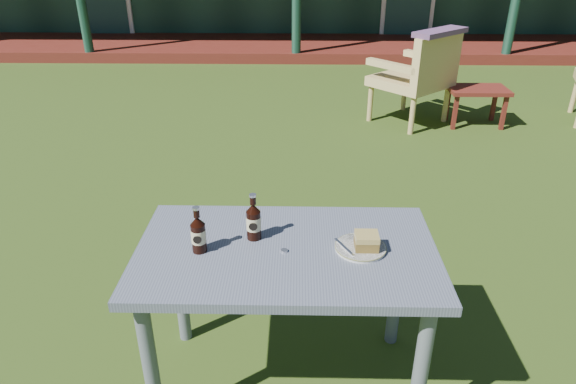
{
  "coord_description": "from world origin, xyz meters",
  "views": [
    {
      "loc": [
        0.04,
        -3.32,
        1.85
      ],
      "look_at": [
        0.0,
        -1.3,
        0.82
      ],
      "focal_mm": 32.0,
      "sensor_mm": 36.0,
      "label": 1
    }
  ],
  "objects_px": {
    "cake_slice": "(367,241)",
    "armchair_left": "(419,74)",
    "plate": "(360,248)",
    "cola_bottle_near": "(254,221)",
    "side_table": "(477,93)",
    "cola_bottle_far": "(198,234)",
    "cafe_table": "(286,269)"
  },
  "relations": [
    {
      "from": "cake_slice",
      "to": "cafe_table",
      "type": "bearing_deg",
      "value": 178.4
    },
    {
      "from": "cake_slice",
      "to": "armchair_left",
      "type": "height_order",
      "value": "armchair_left"
    },
    {
      "from": "armchair_left",
      "to": "side_table",
      "type": "distance_m",
      "value": 0.65
    },
    {
      "from": "cafe_table",
      "to": "plate",
      "type": "height_order",
      "value": "plate"
    },
    {
      "from": "cake_slice",
      "to": "cola_bottle_near",
      "type": "xyz_separation_m",
      "value": [
        -0.45,
        0.08,
        0.04
      ]
    },
    {
      "from": "side_table",
      "to": "armchair_left",
      "type": "bearing_deg",
      "value": 176.82
    },
    {
      "from": "cafe_table",
      "to": "armchair_left",
      "type": "relative_size",
      "value": 1.24
    },
    {
      "from": "plate",
      "to": "cola_bottle_near",
      "type": "bearing_deg",
      "value": 170.0
    },
    {
      "from": "side_table",
      "to": "cola_bottle_far",
      "type": "bearing_deg",
      "value": -122.19
    },
    {
      "from": "armchair_left",
      "to": "side_table",
      "type": "bearing_deg",
      "value": -3.18
    },
    {
      "from": "cake_slice",
      "to": "armchair_left",
      "type": "bearing_deg",
      "value": 74.87
    },
    {
      "from": "cafe_table",
      "to": "armchair_left",
      "type": "distance_m",
      "value": 3.81
    },
    {
      "from": "cola_bottle_near",
      "to": "armchair_left",
      "type": "xyz_separation_m",
      "value": [
        1.42,
        3.51,
        -0.27
      ]
    },
    {
      "from": "cake_slice",
      "to": "side_table",
      "type": "bearing_deg",
      "value": 65.87
    },
    {
      "from": "cake_slice",
      "to": "cola_bottle_far",
      "type": "height_order",
      "value": "cola_bottle_far"
    },
    {
      "from": "cola_bottle_near",
      "to": "cola_bottle_far",
      "type": "height_order",
      "value": "cola_bottle_near"
    },
    {
      "from": "cafe_table",
      "to": "cake_slice",
      "type": "height_order",
      "value": "cake_slice"
    },
    {
      "from": "cola_bottle_far",
      "to": "side_table",
      "type": "xyz_separation_m",
      "value": [
        2.25,
        3.58,
        -0.46
      ]
    },
    {
      "from": "cake_slice",
      "to": "side_table",
      "type": "xyz_separation_m",
      "value": [
        1.6,
        3.56,
        -0.42
      ]
    },
    {
      "from": "cake_slice",
      "to": "cola_bottle_far",
      "type": "xyz_separation_m",
      "value": [
        -0.66,
        -0.02,
        0.03
      ]
    },
    {
      "from": "plate",
      "to": "armchair_left",
      "type": "height_order",
      "value": "armchair_left"
    },
    {
      "from": "plate",
      "to": "cake_slice",
      "type": "xyz_separation_m",
      "value": [
        0.02,
        -0.01,
        0.04
      ]
    },
    {
      "from": "cola_bottle_near",
      "to": "armchair_left",
      "type": "relative_size",
      "value": 0.21
    },
    {
      "from": "cafe_table",
      "to": "side_table",
      "type": "distance_m",
      "value": 4.04
    },
    {
      "from": "cake_slice",
      "to": "armchair_left",
      "type": "xyz_separation_m",
      "value": [
        0.97,
        3.6,
        -0.23
      ]
    },
    {
      "from": "cola_bottle_near",
      "to": "side_table",
      "type": "bearing_deg",
      "value": 59.54
    },
    {
      "from": "plate",
      "to": "side_table",
      "type": "distance_m",
      "value": 3.92
    },
    {
      "from": "cafe_table",
      "to": "armchair_left",
      "type": "bearing_deg",
      "value": 70.27
    },
    {
      "from": "cafe_table",
      "to": "cake_slice",
      "type": "xyz_separation_m",
      "value": [
        0.31,
        -0.01,
        0.15
      ]
    },
    {
      "from": "plate",
      "to": "cake_slice",
      "type": "bearing_deg",
      "value": -23.8
    },
    {
      "from": "armchair_left",
      "to": "side_table",
      "type": "height_order",
      "value": "armchair_left"
    },
    {
      "from": "plate",
      "to": "side_table",
      "type": "height_order",
      "value": "plate"
    }
  ]
}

